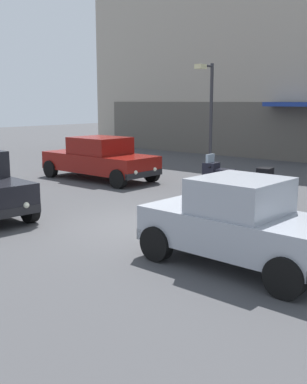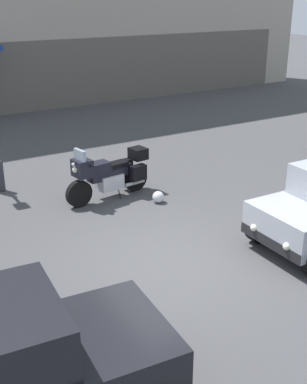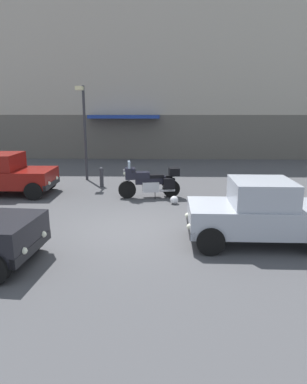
% 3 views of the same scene
% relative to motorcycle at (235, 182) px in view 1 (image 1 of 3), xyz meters
% --- Properties ---
extents(ground_plane, '(80.00, 80.00, 0.00)m').
position_rel_motorcycle_xyz_m(ground_plane, '(-0.42, -3.49, -0.62)').
color(ground_plane, '#424244').
extents(motorcycle, '(2.26, 0.89, 1.36)m').
position_rel_motorcycle_xyz_m(motorcycle, '(0.00, 0.00, 0.00)').
color(motorcycle, black).
rests_on(motorcycle, ground).
extents(helmet, '(0.28, 0.28, 0.28)m').
position_rel_motorcycle_xyz_m(helmet, '(0.84, -0.85, -0.48)').
color(helmet, silver).
rests_on(helmet, ground).
extents(car_sedan_far, '(4.59, 1.94, 1.56)m').
position_rel_motorcycle_xyz_m(car_sedan_far, '(-5.96, 0.38, 0.16)').
color(car_sedan_far, maroon).
rests_on(car_sedan_far, ground).
extents(car_compact_side, '(3.50, 1.75, 1.56)m').
position_rel_motorcycle_xyz_m(car_compact_side, '(2.77, -4.35, 0.15)').
color(car_compact_side, '#9EA3AD').
rests_on(car_compact_side, ground).
extents(streetlamp_curbside, '(0.28, 0.94, 4.16)m').
position_rel_motorcycle_xyz_m(streetlamp_curbside, '(-3.04, 3.05, 1.96)').
color(streetlamp_curbside, '#2D2D33').
rests_on(streetlamp_curbside, ground).
extents(bollard_curbside, '(0.16, 0.16, 0.82)m').
position_rel_motorcycle_xyz_m(bollard_curbside, '(-2.11, 1.80, -0.19)').
color(bollard_curbside, '#333338').
rests_on(bollard_curbside, ground).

